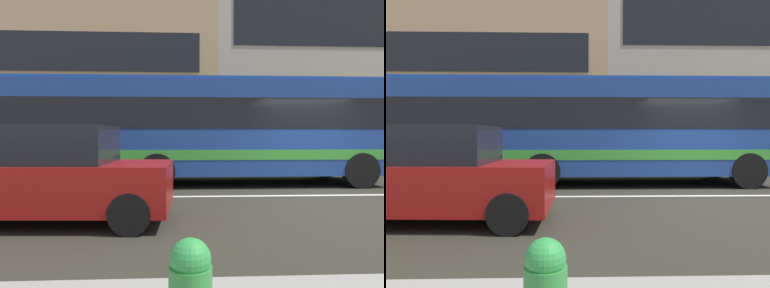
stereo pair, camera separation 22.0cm
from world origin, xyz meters
The scene contains 7 objects.
ground_plane centered at (0.00, 0.00, 0.00)m, with size 160.00×160.00×0.00m, color #2D2B22.
lane_centre_line centered at (0.00, 0.00, 0.00)m, with size 60.00×0.16×0.01m, color silver.
hedge_row_far centered at (2.63, 5.91, 0.57)m, with size 22.56×1.10×1.15m, color #30631C.
apartment_block_left centered at (-13.54, 14.00, 4.89)m, with size 24.18×9.92×9.78m.
apartment_block_right centered at (8.18, 14.00, 6.34)m, with size 19.25×9.92×12.67m.
transit_bus centered at (-3.41, 2.30, 1.75)m, with size 12.01×2.66×3.16m.
sedan_oncoming centered at (-6.02, -2.30, 0.79)m, with size 4.72×2.04×1.65m.
Camera 2 is at (-3.44, -8.30, 1.48)m, focal length 32.11 mm.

